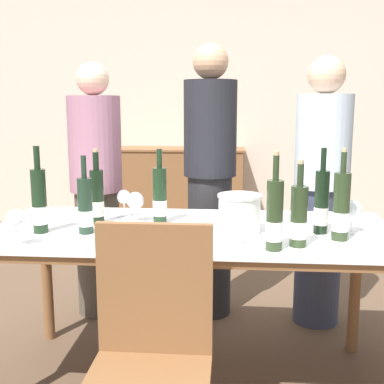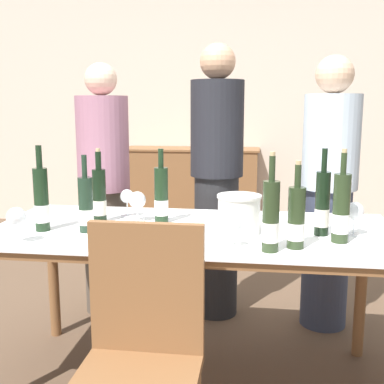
# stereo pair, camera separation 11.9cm
# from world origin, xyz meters

# --- Properties ---
(ground_plane) EXTENTS (12.00, 12.00, 0.00)m
(ground_plane) POSITION_xyz_m (0.00, 0.00, 0.00)
(ground_plane) COLOR brown
(back_wall) EXTENTS (8.00, 0.10, 2.80)m
(back_wall) POSITION_xyz_m (0.00, 3.16, 1.40)
(back_wall) COLOR beige
(back_wall) RESTS_ON ground_plane
(sideboard_cabinet) EXTENTS (1.44, 0.46, 0.90)m
(sideboard_cabinet) POSITION_xyz_m (-0.40, 2.87, 0.45)
(sideboard_cabinet) COLOR brown
(sideboard_cabinet) RESTS_ON ground_plane
(dining_table) EXTENTS (1.93, 0.90, 0.77)m
(dining_table) POSITION_xyz_m (0.00, 0.00, 0.70)
(dining_table) COLOR brown
(dining_table) RESTS_ON ground_plane
(ice_bucket) EXTENTS (0.20, 0.20, 0.18)m
(ice_bucket) POSITION_xyz_m (0.22, -0.04, 0.87)
(ice_bucket) COLOR white
(ice_bucket) RESTS_ON dining_table
(wine_bottle_0) EXTENTS (0.07, 0.07, 0.37)m
(wine_bottle_0) POSITION_xyz_m (-0.17, 0.11, 0.90)
(wine_bottle_0) COLOR black
(wine_bottle_0) RESTS_ON dining_table
(wine_bottle_1) EXTENTS (0.07, 0.07, 0.39)m
(wine_bottle_1) POSITION_xyz_m (0.59, -0.02, 0.91)
(wine_bottle_1) COLOR black
(wine_bottle_1) RESTS_ON dining_table
(wine_bottle_2) EXTENTS (0.07, 0.07, 0.40)m
(wine_bottle_2) POSITION_xyz_m (0.36, -0.30, 0.91)
(wine_bottle_2) COLOR #28381E
(wine_bottle_2) RESTS_ON dining_table
(wine_bottle_3) EXTENTS (0.07, 0.07, 0.37)m
(wine_bottle_3) POSITION_xyz_m (-0.48, 0.08, 0.90)
(wine_bottle_3) COLOR black
(wine_bottle_3) RESTS_ON dining_table
(wine_bottle_4) EXTENTS (0.07, 0.07, 0.40)m
(wine_bottle_4) POSITION_xyz_m (-0.69, -0.11, 0.91)
(wine_bottle_4) COLOR black
(wine_bottle_4) RESTS_ON dining_table
(wine_bottle_5) EXTENTS (0.07, 0.07, 0.40)m
(wine_bottle_5) POSITION_xyz_m (0.66, -0.13, 0.91)
(wine_bottle_5) COLOR #28381E
(wine_bottle_5) RESTS_ON dining_table
(wine_bottle_6) EXTENTS (0.07, 0.07, 0.36)m
(wine_bottle_6) POSITION_xyz_m (0.46, -0.24, 0.89)
(wine_bottle_6) COLOR #28381E
(wine_bottle_6) RESTS_ON dining_table
(wine_bottle_7) EXTENTS (0.07, 0.07, 0.36)m
(wine_bottle_7) POSITION_xyz_m (-0.48, -0.11, 0.89)
(wine_bottle_7) COLOR #1E3323
(wine_bottle_7) RESTS_ON dining_table
(wine_glass_0) EXTENTS (0.07, 0.07, 0.15)m
(wine_glass_0) POSITION_xyz_m (-0.37, 0.22, 0.87)
(wine_glass_0) COLOR white
(wine_glass_0) RESTS_ON dining_table
(wine_glass_1) EXTENTS (0.07, 0.07, 0.13)m
(wine_glass_1) POSITION_xyz_m (0.21, -0.26, 0.86)
(wine_glass_1) COLOR white
(wine_glass_1) RESTS_ON dining_table
(wine_glass_2) EXTENTS (0.09, 0.09, 0.15)m
(wine_glass_2) POSITION_xyz_m (-0.30, 0.13, 0.88)
(wine_glass_2) COLOR white
(wine_glass_2) RESTS_ON dining_table
(wine_glass_3) EXTENTS (0.08, 0.08, 0.15)m
(wine_glass_3) POSITION_xyz_m (0.74, 0.00, 0.88)
(wine_glass_3) COLOR white
(wine_glass_3) RESTS_ON dining_table
(wine_glass_4) EXTENTS (0.08, 0.08, 0.15)m
(wine_glass_4) POSITION_xyz_m (-0.71, -0.32, 0.88)
(wine_glass_4) COLOR white
(wine_glass_4) RESTS_ON dining_table
(chair_near_front) EXTENTS (0.42, 0.42, 0.94)m
(chair_near_front) POSITION_xyz_m (-0.09, -0.67, 0.53)
(chair_near_front) COLOR brown
(chair_near_front) RESTS_ON ground_plane
(person_host) EXTENTS (0.33, 0.33, 1.61)m
(person_host) POSITION_xyz_m (-0.67, 0.75, 0.81)
(person_host) COLOR #51473D
(person_host) RESTS_ON ground_plane
(person_guest_left) EXTENTS (0.33, 0.33, 1.72)m
(person_guest_left) POSITION_xyz_m (0.05, 0.80, 0.87)
(person_guest_left) COLOR #262628
(person_guest_left) RESTS_ON ground_plane
(person_guest_right) EXTENTS (0.33, 0.33, 1.63)m
(person_guest_right) POSITION_xyz_m (0.73, 0.72, 0.82)
(person_guest_right) COLOR #383F56
(person_guest_right) RESTS_ON ground_plane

